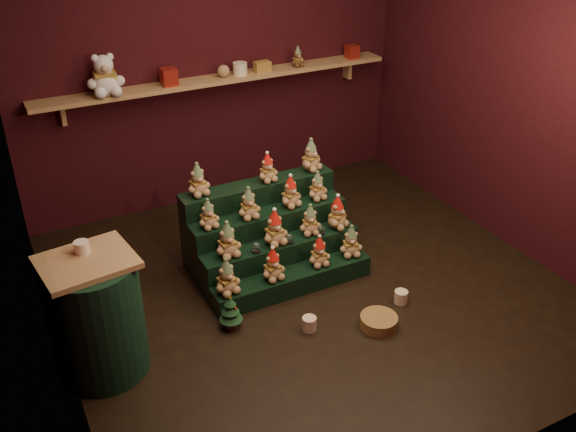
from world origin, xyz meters
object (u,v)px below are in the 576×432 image
mini_christmas_tree (231,312)px  brown_bear (298,57)px  mug_right (401,297)px  snow_globe_b (290,239)px  snow_globe_c (321,230)px  mug_left (309,324)px  side_table (96,316)px  wicker_basket (379,321)px  snow_globe_a (256,248)px  white_bear (104,69)px  riser_tier_front (293,281)px

mini_christmas_tree → brown_bear: 2.88m
mug_right → snow_globe_b: bearing=132.2°
snow_globe_c → mug_left: snow_globe_c is taller
mug_right → snow_globe_c: bearing=116.2°
snow_globe_c → side_table: (-1.97, -0.36, 0.04)m
mini_christmas_tree → mug_left: mini_christmas_tree is taller
brown_bear → mini_christmas_tree: bearing=-131.7°
snow_globe_c → wicker_basket: snow_globe_c is taller
snow_globe_a → mug_right: (0.96, -0.72, -0.35)m
snow_globe_c → wicker_basket: (0.02, -0.89, -0.36)m
snow_globe_c → mini_christmas_tree: size_ratio=0.31×
snow_globe_a → mug_left: 0.77m
snow_globe_c → mini_christmas_tree: 1.10m
mini_christmas_tree → wicker_basket: mini_christmas_tree is taller
snow_globe_b → mini_christmas_tree: (-0.70, -0.37, -0.25)m
mug_right → white_bear: white_bear is taller
side_table → brown_bear: size_ratio=4.57×
snow_globe_c → riser_tier_front: bearing=-155.5°
mug_right → side_table: bearing=171.4°
side_table → mug_left: bearing=-18.9°
mug_right → wicker_basket: size_ratio=0.38×
side_table → mug_right: (2.32, -0.35, -0.40)m
riser_tier_front → wicker_basket: (0.37, -0.73, -0.04)m
mug_left → side_table: bearing=168.3°
snow_globe_b → mini_christmas_tree: snow_globe_b is taller
riser_tier_front → brown_bear: brown_bear is taller
snow_globe_c → brown_bear: (0.64, 1.62, 1.01)m
mug_left → white_bear: (-0.82, 2.29, 1.50)m
mini_christmas_tree → riser_tier_front: bearing=18.1°
mug_right → wicker_basket: (-0.33, -0.17, -0.01)m
snow_globe_c → side_table: size_ratio=0.11×
snow_globe_b → white_bear: white_bear is taller
side_table → snow_globe_c: bearing=3.3°
wicker_basket → white_bear: size_ratio=0.63×
wicker_basket → snow_globe_b: bearing=109.7°
wicker_basket → white_bear: bearing=117.7°
mini_christmas_tree → snow_globe_b: bearing=27.9°
riser_tier_front → wicker_basket: 0.82m
snow_globe_a → mug_right: snow_globe_a is taller
snow_globe_a → white_bear: bearing=113.1°
snow_globe_b → mug_left: bearing=-105.0°
white_bear → mini_christmas_tree: bearing=-77.4°
mini_christmas_tree → mug_left: 0.61m
riser_tier_front → snow_globe_b: bearing=71.6°
snow_globe_b → mini_christmas_tree: 0.84m
snow_globe_b → white_bear: size_ratio=0.19×
mug_right → wicker_basket: mug_right is taller
wicker_basket → brown_bear: (0.62, 2.51, 1.37)m
white_bear → wicker_basket: bearing=-58.2°
mini_christmas_tree → wicker_basket: 1.15m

